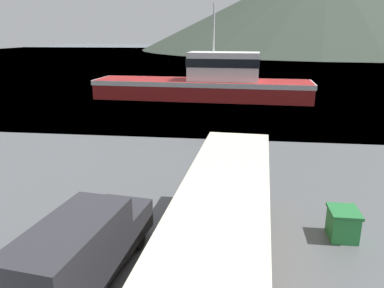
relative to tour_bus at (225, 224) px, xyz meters
name	(u,v)px	position (x,y,z in m)	size (l,w,h in m)	color
water_surface	(241,54)	(0.69, 136.16, -1.85)	(240.00, 240.00, 0.00)	slate
hill_backdrop	(326,4)	(39.05, 181.29, 18.71)	(171.96, 171.96, 41.11)	#333D33
tour_bus	(225,224)	(0.00, 0.00, 0.00)	(3.30, 11.67, 3.28)	#B26614
delivery_van	(83,248)	(-4.28, -0.95, -0.60)	(2.75, 6.45, 2.35)	#2D2D33
fishing_boat	(207,82)	(-3.46, 33.80, 0.12)	(25.77, 6.86, 10.77)	maroon
storage_bin	(343,224)	(4.42, 2.91, -1.26)	(1.09, 1.30, 1.16)	#287F3D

